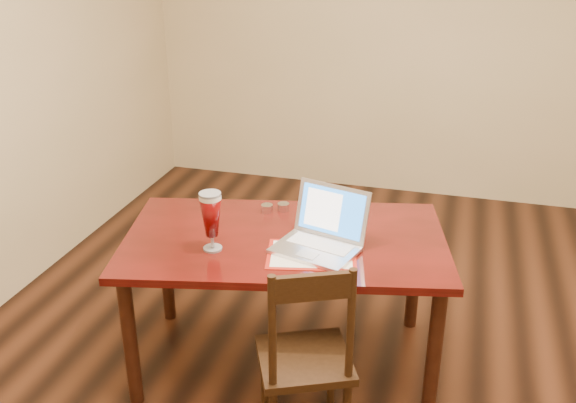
# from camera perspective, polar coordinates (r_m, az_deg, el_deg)

# --- Properties ---
(ground) EXTENTS (5.00, 5.00, 0.00)m
(ground) POSITION_cam_1_polar(r_m,az_deg,el_deg) (3.27, 8.29, -15.99)
(ground) COLOR black
(ground) RESTS_ON ground
(room_shell) EXTENTS (4.51, 5.01, 2.71)m
(room_shell) POSITION_cam_1_polar(r_m,az_deg,el_deg) (2.54, 10.71, 16.22)
(room_shell) COLOR tan
(room_shell) RESTS_ON ground
(dining_table) EXTENTS (1.66, 1.15, 0.98)m
(dining_table) POSITION_cam_1_polar(r_m,az_deg,el_deg) (3.05, -0.34, -4.46)
(dining_table) COLOR #520D0B
(dining_table) RESTS_ON ground
(dining_chair) EXTENTS (0.49, 0.49, 0.89)m
(dining_chair) POSITION_cam_1_polar(r_m,az_deg,el_deg) (2.73, 1.60, -13.76)
(dining_chair) COLOR black
(dining_chair) RESTS_ON ground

